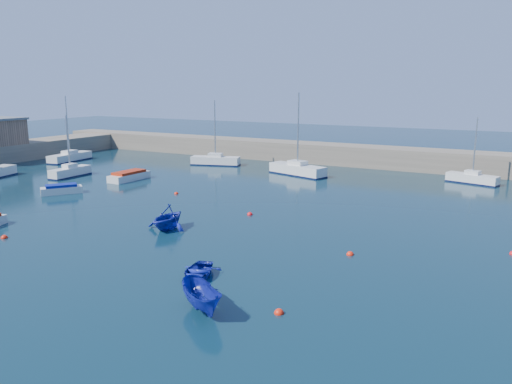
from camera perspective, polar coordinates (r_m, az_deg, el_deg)
The scene contains 17 objects.
ground at distance 30.69m, azimuth -20.95°, elevation -8.61°, with size 220.00×220.00×0.00m, color #0C2734.
back_wall at distance 68.73m, azimuth 9.23°, elevation 4.30°, with size 96.00×4.50×2.60m, color #756959.
sailboat_3 at distance 61.99m, azimuth -20.47°, elevation 2.20°, with size 1.67×5.30×7.11m.
sailboat_4 at distance 74.88m, azimuth -20.50°, elevation 3.78°, with size 2.65×7.06×9.02m.
sailboat_5 at distance 66.98m, azimuth -4.65°, elevation 3.63°, with size 6.68×3.52×8.52m.
sailboat_6 at distance 59.43m, azimuth 4.76°, elevation 2.60°, with size 7.60×4.12×9.64m.
sailboat_7 at distance 58.96m, azimuth 23.47°, elevation 1.45°, with size 5.53×2.88×7.13m.
motorboat_1 at distance 52.57m, azimuth -21.35°, elevation 0.29°, with size 3.33×3.86×0.93m.
motorboat_2 at distance 57.78m, azimuth -14.29°, elevation 1.81°, with size 1.93×5.12×1.04m.
dinghy_center at distance 28.10m, azimuth -6.69°, elevation -9.07°, with size 2.21×3.10×0.64m, color #16229C.
dinghy_left at distance 37.35m, azimuth -10.06°, elevation -2.84°, with size 3.03×3.51×1.85m, color #16229C.
dinghy_right at distance 23.99m, azimuth -6.19°, elevation -11.93°, with size 1.34×3.56×1.38m, color #16229C.
buoy_0 at distance 39.06m, azimuth -26.81°, elevation -4.73°, with size 0.47×0.47×0.47m, color red.
buoy_1 at distance 41.06m, azimuth -0.70°, elevation -2.62°, with size 0.47×0.47×0.47m, color red.
buoy_2 at distance 32.12m, azimuth 10.70°, elevation -7.07°, with size 0.47×0.47×0.47m, color red.
buoy_3 at distance 49.53m, azimuth -9.09°, elevation -0.22°, with size 0.42×0.42×0.42m, color red.
buoy_5 at distance 23.98m, azimuth 2.64°, elevation -13.69°, with size 0.47×0.47×0.47m, color red.
Camera 1 is at (22.25, -18.39, 10.42)m, focal length 35.00 mm.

